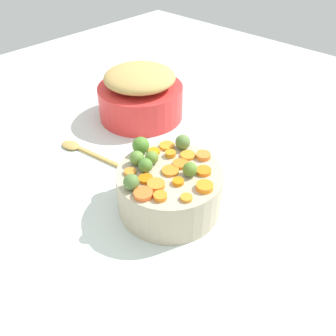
{
  "coord_description": "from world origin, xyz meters",
  "views": [
    {
      "loc": [
        0.42,
        -0.44,
        0.62
      ],
      "look_at": [
        -0.0,
        0.01,
        0.13
      ],
      "focal_mm": 38.93,
      "sensor_mm": 36.0,
      "label": 1
    }
  ],
  "objects": [
    {
      "name": "tabletop",
      "position": [
        0.0,
        0.0,
        0.01
      ],
      "size": [
        2.4,
        2.4,
        0.02
      ],
      "primitive_type": "cube",
      "color": "silver",
      "rests_on": "ground"
    },
    {
      "name": "serving_bowl_carrots",
      "position": [
        -0.0,
        0.01,
        0.07
      ],
      "size": [
        0.24,
        0.24,
        0.1
      ],
      "primitive_type": "cylinder",
      "color": "#B6A88C",
      "rests_on": "tabletop"
    },
    {
      "name": "metal_pot",
      "position": [
        -0.36,
        0.26,
        0.07
      ],
      "size": [
        0.27,
        0.27,
        0.1
      ],
      "primitive_type": "cylinder",
      "color": "red",
      "rests_on": "tabletop"
    },
    {
      "name": "stuffing_mound",
      "position": [
        -0.36,
        0.26,
        0.15
      ],
      "size": [
        0.22,
        0.22,
        0.06
      ],
      "primitive_type": "ellipsoid",
      "color": "tan",
      "rests_on": "metal_pot"
    },
    {
      "name": "carrot_slice_0",
      "position": [
        0.04,
        -0.06,
        0.13
      ],
      "size": [
        0.04,
        0.04,
        0.01
      ],
      "primitive_type": "cylinder",
      "rotation": [
        0.0,
        0.0,
        4.1
      ],
      "color": "orange",
      "rests_on": "serving_bowl_carrots"
    },
    {
      "name": "carrot_slice_1",
      "position": [
        -0.06,
        -0.05,
        0.13
      ],
      "size": [
        0.04,
        0.04,
        0.01
      ],
      "primitive_type": "cylinder",
      "rotation": [
        0.0,
        0.0,
        0.99
      ],
      "color": "orange",
      "rests_on": "serving_bowl_carrots"
    },
    {
      "name": "carrot_slice_2",
      "position": [
        -0.02,
        -0.04,
        0.13
      ],
      "size": [
        0.03,
        0.03,
        0.01
      ],
      "primitive_type": "cylinder",
      "rotation": [
        0.0,
        0.0,
        3.0
      ],
      "color": "orange",
      "rests_on": "serving_bowl_carrots"
    },
    {
      "name": "carrot_slice_3",
      "position": [
        0.09,
        0.02,
        0.13
      ],
      "size": [
        0.05,
        0.05,
        0.01
      ],
      "primitive_type": "cylinder",
      "rotation": [
        0.0,
        0.0,
        4.33
      ],
      "color": "orange",
      "rests_on": "serving_bowl_carrots"
    },
    {
      "name": "carrot_slice_4",
      "position": [
        0.05,
        0.06,
        0.13
      ],
      "size": [
        0.04,
        0.04,
        0.01
      ],
      "primitive_type": "cylinder",
      "rotation": [
        0.0,
        0.0,
        4.4
      ],
      "color": "orange",
      "rests_on": "serving_bowl_carrots"
    },
    {
      "name": "carrot_slice_5",
      "position": [
        0.01,
        -0.08,
        0.13
      ],
      "size": [
        0.04,
        0.04,
        0.01
      ],
      "primitive_type": "cylinder",
      "rotation": [
        0.0,
        0.0,
        6.27
      ],
      "color": "orange",
      "rests_on": "serving_bowl_carrots"
    },
    {
      "name": "carrot_slice_6",
      "position": [
        -0.01,
        0.09,
        0.13
      ],
      "size": [
        0.04,
        0.04,
        0.01
      ],
      "primitive_type": "cylinder",
      "rotation": [
        0.0,
        0.0,
        3.46
      ],
      "color": "orange",
      "rests_on": "serving_bowl_carrots"
    },
    {
      "name": "carrot_slice_7",
      "position": [
        0.0,
        0.02,
        0.13
      ],
      "size": [
        0.04,
        0.04,
        0.01
      ],
      "primitive_type": "cylinder",
      "rotation": [
        0.0,
        0.0,
        4.92
      ],
      "color": "orange",
      "rests_on": "serving_bowl_carrots"
    },
    {
      "name": "carrot_slice_8",
      "position": [
        -0.08,
        0.04,
        0.13
      ],
      "size": [
        0.03,
        0.03,
        0.01
      ],
      "primitive_type": "cylinder",
      "rotation": [
        0.0,
        0.0,
        2.85
      ],
      "color": "orange",
      "rests_on": "serving_bowl_carrots"
    },
    {
      "name": "carrot_slice_9",
      "position": [
        0.02,
        0.11,
        0.13
      ],
      "size": [
        0.04,
        0.04,
        0.01
      ],
      "primitive_type": "cylinder",
      "rotation": [
        0.0,
        0.0,
        1.2
      ],
      "color": "orange",
      "rests_on": "serving_bowl_carrots"
    },
    {
      "name": "carrot_slice_10",
      "position": [
        -0.07,
        0.08,
        0.13
      ],
      "size": [
        0.04,
        0.04,
        0.01
      ],
      "primitive_type": "cylinder",
      "rotation": [
        0.0,
        0.0,
        1.67
      ],
      "color": "orange",
      "rests_on": "serving_bowl_carrots"
    },
    {
      "name": "carrot_slice_11",
      "position": [
        -0.04,
        0.06,
        0.13
      ],
      "size": [
        0.03,
        0.03,
        0.01
      ],
      "primitive_type": "cylinder",
      "rotation": [
        0.0,
        0.0,
        1.09
      ],
      "color": "orange",
      "rests_on": "serving_bowl_carrots"
    },
    {
      "name": "carrot_slice_12",
      "position": [
        0.0,
        0.05,
        0.13
      ],
      "size": [
        0.04,
        0.04,
        0.01
      ],
      "primitive_type": "cylinder",
      "rotation": [
        0.0,
        0.0,
        4.92
      ],
      "color": "orange",
      "rests_on": "serving_bowl_carrots"
    },
    {
      "name": "carrot_slice_13",
      "position": [
        0.04,
        0.0,
        0.13
      ],
      "size": [
        0.03,
        0.03,
        0.01
      ],
      "primitive_type": "cylinder",
      "rotation": [
        0.0,
        0.0,
        1.03
      ],
      "color": "orange",
      "rests_on": "serving_bowl_carrots"
    },
    {
      "name": "carrot_slice_14",
      "position": [
        0.08,
        -0.02,
        0.13
      ],
      "size": [
        0.03,
        0.03,
        0.01
      ],
      "primitive_type": "cylinder",
      "rotation": [
        0.0,
        0.0,
        3.91
      ],
      "color": "orange",
      "rests_on": "serving_bowl_carrots"
    },
    {
      "name": "carrot_slice_15",
      "position": [
        0.01,
        -0.04,
        0.13
      ],
      "size": [
        0.04,
        0.04,
        0.01
      ],
      "primitive_type": "cylinder",
      "rotation": [
        0.0,
        0.0,
        0.0
      ],
      "color": "orange",
      "rests_on": "serving_bowl_carrots"
    },
    {
      "name": "brussels_sprout_0",
      "position": [
        0.04,
        0.04,
        0.14
      ],
      "size": [
        0.03,
        0.03,
        0.03
      ],
      "primitive_type": "sphere",
      "color": "#577E2B",
      "rests_on": "serving_bowl_carrots"
    },
    {
      "name": "brussels_sprout_1",
      "position": [
        -0.04,
        -0.02,
        0.14
      ],
      "size": [
        0.03,
        0.03,
        0.03
      ],
      "primitive_type": "sphere",
      "color": "#4D7E2E",
      "rests_on": "serving_bowl_carrots"
    },
    {
      "name": "brussels_sprout_2",
      "position": [
        -0.02,
        -0.08,
        0.14
      ],
      "size": [
        0.03,
        0.03,
        0.03
      ],
      "primitive_type": "sphere",
      "color": "#527435",
      "rests_on": "serving_bowl_carrots"
    },
    {
      "name": "brussels_sprout_3",
      "position": [
        -0.05,
        0.01,
        0.14
      ],
      "size": [
        0.03,
        0.03,
        0.03
      ],
      "primitive_type": "sphere",
      "color": "olive",
      "rests_on": "serving_bowl_carrots"
    },
    {
      "name": "brussels_sprout_4",
      "position": [
        -0.04,
        0.1,
        0.14
      ],
      "size": [
        0.04,
        0.04,
        0.04
      ],
      "primitive_type": "sphere",
      "color": "#597C3D",
      "rests_on": "serving_bowl_carrots"
    },
    {
      "name": "brussels_sprout_5",
      "position": [
        -0.1,
        0.02,
        0.14
      ],
      "size": [
        0.04,
        0.04,
        0.04
      ],
      "primitive_type": "sphere",
      "color": "#4E802C",
      "rests_on": "serving_bowl_carrots"
    },
    {
      "name": "brussels_sprout_6",
      "position": [
        -0.07,
        -0.01,
        0.14
      ],
      "size": [
        0.03,
        0.03,
        0.03
      ],
      "primitive_type": "sphere",
      "color": "olive",
      "rests_on": "serving_bowl_carrots"
    },
    {
      "name": "wooden_spoon",
      "position": [
        -0.32,
        0.01,
        0.03
      ],
      "size": [
        0.27,
        0.07,
        0.01
      ],
      "color": "tan",
      "rests_on": "tabletop"
    }
  ]
}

